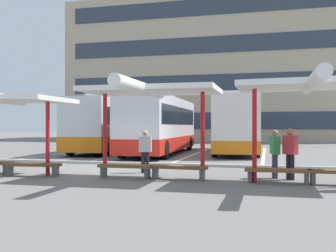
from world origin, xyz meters
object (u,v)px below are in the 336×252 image
Objects in this scene: coach_bus_0 at (109,126)px; bench_4 at (178,169)px; coach_bus_1 at (161,126)px; coach_bus_2 at (236,125)px; waiting_shelter_2 at (150,92)px; waiting_shelter_1 at (8,100)px; waiting_passenger_2 at (290,150)px; waiting_passenger_0 at (275,150)px; bench_2 at (32,166)px; bench_3 at (125,168)px; bench_5 at (278,172)px; waiting_passenger_3 at (145,149)px; waiting_shelter_3 at (310,86)px.

coach_bus_0 is 5.60× the size of bench_4.
coach_bus_0 is at bearing 165.05° from coach_bus_1.
coach_bus_2 is 2.34× the size of waiting_shelter_2.
coach_bus_0 is 12.91m from waiting_shelter_1.
waiting_shelter_1 is 2.73× the size of waiting_passenger_2.
waiting_passenger_0 is 0.55m from waiting_passenger_2.
bench_2 is (-1.43, -11.68, -1.41)m from coach_bus_1.
waiting_passenger_2 is at bearing 12.78° from waiting_shelter_2.
waiting_passenger_0 is 0.97× the size of waiting_passenger_2.
bench_3 is (5.72, -12.38, -1.39)m from coach_bus_0.
bench_3 is at bearing -80.79° from coach_bus_1.
waiting_shelter_2 is at bearing 2.91° from bench_2.
bench_5 is at bearing 1.89° from bench_2.
coach_bus_2 is 12.05m from waiting_passenger_3.
waiting_passenger_0 is at bearing 10.42° from bench_2.
coach_bus_1 is at bearing -155.92° from coach_bus_2.
waiting_passenger_2 is 1.06× the size of waiting_passenger_3.
waiting_passenger_2 is at bearing -55.68° from coach_bus_1.
coach_bus_2 is 2.41× the size of waiting_shelter_3.
waiting_shelter_2 is 2.85× the size of waiting_passenger_2.
bench_2 is at bearing -175.41° from bench_4.
bench_4 is 3.65m from waiting_passenger_2.
bench_5 is at bearing -19.18° from waiting_passenger_3.
coach_bus_1 is 7.23× the size of waiting_passenger_3.
bench_3 is (1.84, -11.34, -1.42)m from coach_bus_1.
bench_2 is 4.87m from waiting_shelter_2.
coach_bus_1 reaches higher than waiting_passenger_2.
waiting_passenger_3 is at bearing 24.22° from waiting_shelter_1.
waiting_shelter_1 reaches higher than waiting_passenger_2.
coach_bus_2 is at bearing 78.90° from bench_3.
waiting_shelter_2 is at bearing -8.21° from bench_3.
bench_3 is (-0.90, 0.13, -2.50)m from waiting_shelter_2.
bench_5 is (4.00, 0.06, -2.50)m from waiting_shelter_2.
bench_3 is 1.11× the size of waiting_passenger_2.
coach_bus_0 is at bearing 121.43° from bench_4.
bench_2 and bench_3 have the same top height.
bench_5 is (9.07, 0.34, -2.29)m from waiting_shelter_1.
waiting_passenger_2 reaches higher than waiting_passenger_3.
coach_bus_2 is at bearing 103.16° from waiting_shelter_3.
waiting_passenger_3 is (0.21, 1.56, 0.55)m from bench_3.
waiting_shelter_1 is 2.33× the size of bench_5.
waiting_shelter_3 is (9.07, 0.05, 2.55)m from bench_2.
bench_3 is 0.96× the size of bench_4.
waiting_shelter_2 is 2.93× the size of waiting_passenger_0.
waiting_passenger_0 reaches higher than bench_2.
waiting_shelter_2 reaches higher than bench_3.
waiting_shelter_1 is (1.55, -12.79, 0.90)m from coach_bus_0.
bench_2 is 1.10× the size of bench_3.
waiting_shelter_3 is at bearing -18.30° from waiting_passenger_3.
bench_4 is 1.15× the size of waiting_passenger_2.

